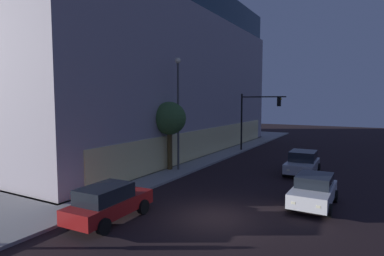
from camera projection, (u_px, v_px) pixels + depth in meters
ground_plane at (216, 218)px, 14.86m from camera, size 120.00×120.00×0.00m
modern_building at (97, 75)px, 38.05m from camera, size 35.22×30.07×17.17m
traffic_light_far_corner at (255, 112)px, 33.23m from camera, size 0.56×4.83×6.02m
street_lamp_sidewalk at (178, 101)px, 24.22m from camera, size 0.44×0.44×8.53m
sidewalk_tree at (170, 119)px, 24.43m from camera, size 2.53×2.53×5.22m
car_red at (108, 202)px, 14.44m from camera, size 4.44×2.08×1.68m
car_white at (314, 190)px, 16.56m from camera, size 4.24×2.13×1.59m
car_silver at (302, 163)px, 23.61m from camera, size 4.29×2.29×1.71m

